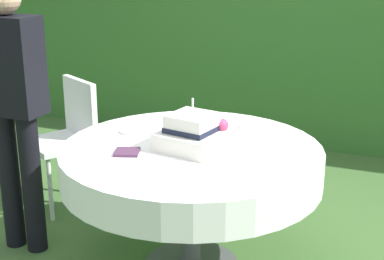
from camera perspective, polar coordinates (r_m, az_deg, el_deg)
The scene contains 9 objects.
foliage_hedge at distance 5.32m, azimuth 10.24°, elevation 11.24°, with size 6.66×0.54×2.32m, color #336628.
cake_table at distance 3.09m, azimuth -0.06°, elevation -3.42°, with size 1.41×1.41×0.73m.
wedding_cake at distance 3.01m, azimuth 0.13°, elevation -0.36°, with size 0.37×0.37×0.28m.
serving_plate_near at distance 3.61m, azimuth 0.76°, elevation 1.50°, with size 0.10×0.10×0.01m, color white.
serving_plate_far at distance 3.38m, azimuth 5.80°, elevation 0.27°, with size 0.12×0.12×0.01m, color white.
serving_plate_left at distance 3.32m, azimuth -6.06°, elevation -0.12°, with size 0.14×0.14×0.01m, color white.
napkin_stack at distance 2.98m, azimuth -6.53°, elevation -2.21°, with size 0.13×0.13×0.01m, color #4C2D47.
garden_chair at distance 4.02m, azimuth -12.25°, elevation -0.09°, with size 0.54×0.54×0.89m.
standing_person at distance 3.37m, azimuth -17.52°, elevation 2.90°, with size 0.36×0.20×1.60m.
Camera 1 is at (1.07, -2.67, 1.75)m, focal length 53.26 mm.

